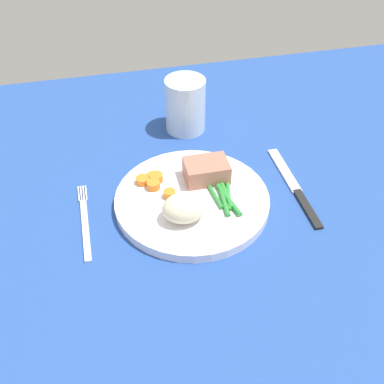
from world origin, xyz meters
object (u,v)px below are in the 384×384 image
(dinner_plate, at_px, (192,200))
(knife, at_px, (295,188))
(meat_portion, at_px, (206,171))
(water_glass, at_px, (185,109))
(fork, at_px, (85,221))

(dinner_plate, height_order, knife, dinner_plate)
(meat_portion, xyz_separation_m, water_glass, (0.00, 0.18, 0.01))
(dinner_plate, bearing_deg, fork, -179.14)
(dinner_plate, bearing_deg, knife, -0.93)
(fork, bearing_deg, knife, 3.92)
(meat_portion, relative_size, knife, 0.35)
(knife, bearing_deg, meat_portion, 163.57)
(knife, bearing_deg, dinner_plate, 178.96)
(water_glass, bearing_deg, fork, -133.72)
(water_glass, bearing_deg, dinner_plate, -99.81)
(fork, bearing_deg, dinner_plate, 4.83)
(meat_portion, bearing_deg, dinner_plate, -130.60)
(fork, distance_m, knife, 0.35)
(meat_portion, distance_m, knife, 0.15)
(dinner_plate, xyz_separation_m, knife, (0.18, -0.00, -0.01))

